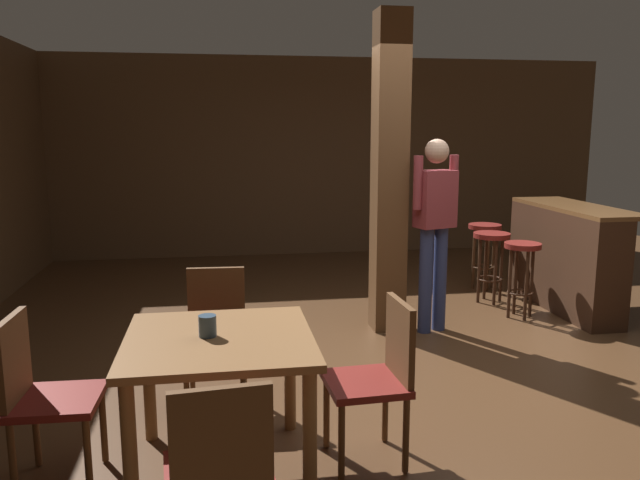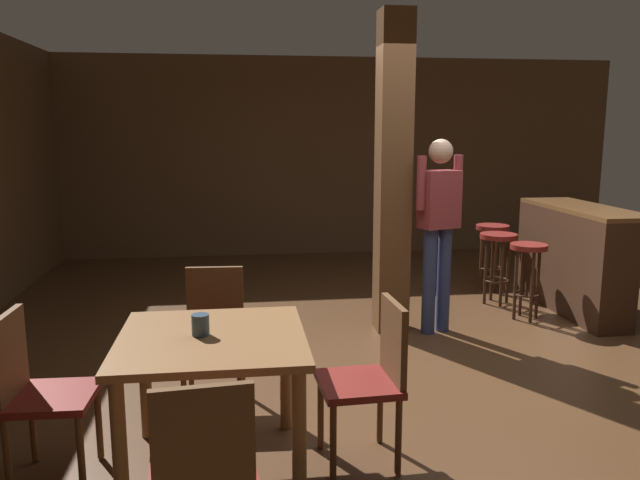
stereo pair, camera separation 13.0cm
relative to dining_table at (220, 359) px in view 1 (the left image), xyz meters
The scene contains 14 objects.
ground_plane 2.23m from the dining_table, 38.09° to the left, with size 10.80×10.80×0.00m, color #4C301C.
wall_back 6.11m from the dining_table, 73.88° to the left, with size 8.00×0.10×2.80m, color brown.
pillar 2.78m from the dining_table, 55.65° to the left, with size 0.28×0.28×2.80m, color brown.
dining_table is the anchor object (origin of this frame).
chair_south 0.89m from the dining_table, 90.46° to the right, with size 0.46×0.46×0.89m.
chair_north 0.86m from the dining_table, 91.57° to the left, with size 0.44×0.44×0.89m.
chair_west 0.90m from the dining_table, behind, with size 0.43×0.43×0.89m.
chair_east 0.86m from the dining_table, ahead, with size 0.44×0.44×0.89m.
napkin_cup 0.19m from the dining_table, 167.38° to the left, with size 0.09×0.09×0.11m, color #33475B.
standing_person 2.82m from the dining_table, 47.55° to the left, with size 0.47×0.30×1.72m.
bar_counter 4.28m from the dining_table, 36.48° to the left, with size 0.56×1.64×1.05m.
bar_stool_near 3.69m from the dining_table, 38.97° to the left, with size 0.34×0.34×0.73m.
bar_stool_mid 4.02m from the dining_table, 45.69° to the left, with size 0.38×0.38×0.74m.
bar_stool_far 4.55m from the dining_table, 49.08° to the left, with size 0.37×0.37×0.74m.
Camera 1 is at (-1.66, -4.44, 1.81)m, focal length 35.00 mm.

